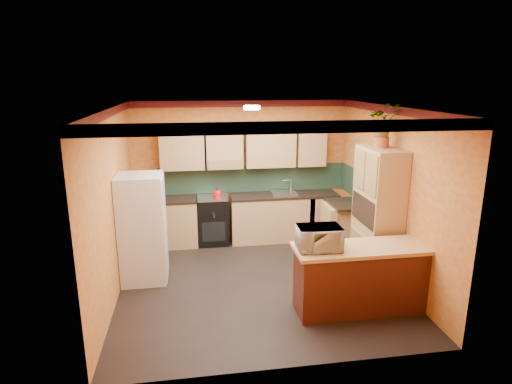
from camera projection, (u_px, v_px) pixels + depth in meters
The scene contains 15 objects.
room_shell at pixel (256, 147), 6.47m from camera, with size 4.24×4.24×2.72m.
base_cabinets_back at pixel (245, 219), 8.34m from camera, with size 3.65×0.60×0.88m, color tan.
countertop_back at pixel (245, 197), 8.22m from camera, with size 3.65×0.62×0.04m, color black.
stove at pixel (213, 220), 8.24m from camera, with size 0.58×0.58×0.91m, color black.
kettle at pixel (217, 193), 8.07m from camera, with size 0.17×0.17×0.18m, color red, non-canonical shape.
sink at pixel (284, 193), 8.33m from camera, with size 0.48×0.40×0.03m, color silver.
base_cabinets_right at pixel (345, 228), 7.86m from camera, with size 0.60×0.80×0.88m, color tan.
countertop_right at pixel (347, 204), 7.74m from camera, with size 0.62×0.80×0.04m, color black.
fridge at pixel (142, 229), 6.61m from camera, with size 0.68×0.66×1.70m, color silver.
pantry at pixel (377, 215), 6.60m from camera, with size 0.48×0.90×2.10m, color tan.
fern_pot at pixel (381, 142), 6.36m from camera, with size 0.22×0.22×0.16m, color #A14327.
fern at pixel (383, 120), 6.28m from camera, with size 0.44×0.39×0.49m, color tan.
breakfast_bar at pixel (362, 280), 5.82m from camera, with size 1.80×0.55×0.88m, color #4B1C11.
bar_top at pixel (364, 248), 5.70m from camera, with size 1.90×0.65×0.05m, color tan.
microwave at pixel (319, 238), 5.56m from camera, with size 0.56×0.38×0.31m, color silver.
Camera 1 is at (-0.98, -6.07, 3.08)m, focal length 30.00 mm.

